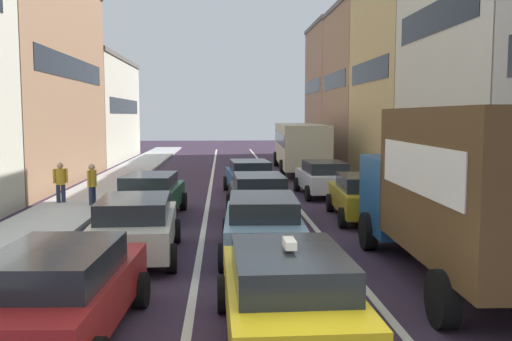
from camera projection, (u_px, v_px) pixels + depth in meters
name	position (u px, v px, depth m)	size (l,w,h in m)	color
sidewalk_left	(105.00, 187.00, 26.22)	(2.60, 64.00, 0.14)	#BCBCBC
lane_stripe_left	(210.00, 187.00, 26.53)	(0.16, 60.00, 0.01)	silver
lane_stripe_right	(281.00, 187.00, 26.74)	(0.16, 60.00, 0.01)	silver
building_row_right	(434.00, 76.00, 28.87)	(7.20, 43.90, 12.78)	#9E7556
removalist_box_truck	(462.00, 188.00, 11.15)	(2.91, 7.78, 3.58)	navy
taxi_centre_lane_front	(288.00, 294.00, 8.21)	(2.12, 4.33, 1.66)	yellow
sedan_left_lane_front	(60.00, 291.00, 8.36)	(2.24, 4.39, 1.49)	#A51E1E
sedan_centre_lane_second	(263.00, 224.00, 13.57)	(2.18, 4.36, 1.49)	#759EB7
wagon_left_lane_second	(135.00, 225.00, 13.38)	(2.23, 4.38, 1.49)	beige
hatchback_centre_lane_third	(259.00, 195.00, 18.45)	(2.15, 4.35, 1.49)	black
sedan_left_lane_third	(151.00, 194.00, 18.61)	(2.22, 4.38, 1.49)	#19592D
coupe_centre_lane_fourth	(250.00, 176.00, 24.11)	(2.29, 4.41, 1.49)	#194C8C
sedan_right_lane_behind_truck	(364.00, 196.00, 18.30)	(2.27, 4.40, 1.49)	#B29319
wagon_right_lane_far	(324.00, 177.00, 23.69)	(2.14, 4.34, 1.49)	silver
bus_mid_queue_primary	(300.00, 143.00, 33.69)	(3.17, 10.61, 2.90)	#BFB793
pedestrian_near_kerb	(60.00, 181.00, 21.04)	(0.51, 0.34, 1.66)	#262D47
pedestrian_mid_sidewalk	(92.00, 183.00, 20.44)	(0.34, 0.52, 1.66)	#262D47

